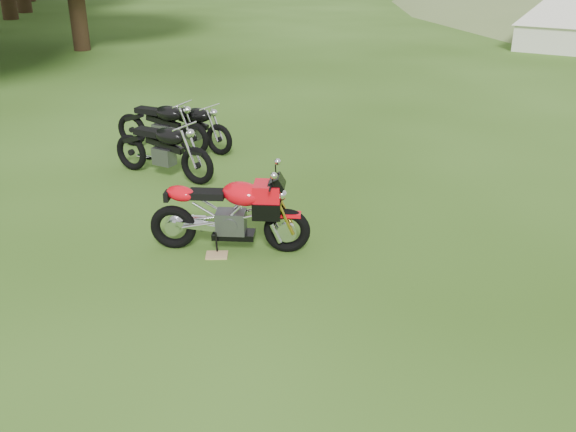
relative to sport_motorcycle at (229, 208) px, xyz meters
The scene contains 8 objects.
ground 1.49m from the sport_motorcycle, 31.60° to the right, with size 120.00×120.00×0.00m, color #29490F.
treeline 23.63m from the sport_motorcycle, 142.82° to the left, with size 28.00×32.00×14.00m, color black, non-canonical shape.
sport_motorcycle is the anchor object (origin of this frame).
plywood_board 0.61m from the sport_motorcycle, 102.41° to the right, with size 0.27×0.22×0.02m, color tan.
vintage_moto_a 4.34m from the sport_motorcycle, 139.85° to the left, with size 1.90×0.44×1.00m, color black, non-canonical shape.
vintage_moto_b 2.94m from the sport_motorcycle, 144.84° to the left, with size 1.91×0.44×1.01m, color black, non-canonical shape.
vintage_moto_c 4.26m from the sport_motorcycle, 132.70° to the left, with size 1.77×0.41×0.93m, color black, non-canonical shape.
tent_left 18.54m from the sport_motorcycle, 84.99° to the left, with size 2.87×2.87×2.49m, color white, non-canonical shape.
Camera 1 is at (2.94, -5.30, 3.66)m, focal length 40.00 mm.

